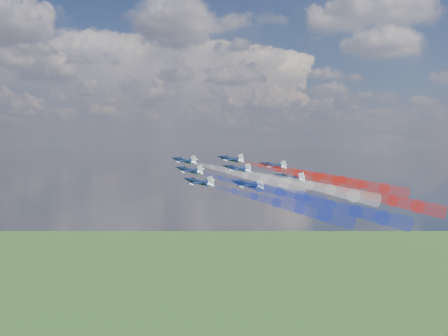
# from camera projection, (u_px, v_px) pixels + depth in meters

# --- Properties ---
(jet_lead) EXTENTS (16.84, 16.00, 6.29)m
(jet_lead) POSITION_uv_depth(u_px,v_px,m) (185.00, 161.00, 194.67)
(jet_lead) COLOR black
(trail_lead) EXTENTS (41.06, 27.11, 11.51)m
(trail_lead) POSITION_uv_depth(u_px,v_px,m) (246.00, 175.00, 177.68)
(trail_lead) COLOR white
(jet_inner_left) EXTENTS (16.84, 16.00, 6.29)m
(jet_inner_left) POSITION_uv_depth(u_px,v_px,m) (190.00, 170.00, 176.86)
(jet_inner_left) COLOR black
(trail_inner_left) EXTENTS (41.06, 27.11, 11.51)m
(trail_inner_left) POSITION_uv_depth(u_px,v_px,m) (258.00, 187.00, 159.87)
(trail_inner_left) COLOR #172CC5
(jet_inner_right) EXTENTS (16.84, 16.00, 6.29)m
(jet_inner_right) POSITION_uv_depth(u_px,v_px,m) (231.00, 159.00, 195.02)
(jet_inner_right) COLOR black
(trail_inner_right) EXTENTS (41.06, 27.11, 11.51)m
(trail_inner_right) POSITION_uv_depth(u_px,v_px,m) (297.00, 173.00, 178.03)
(trail_inner_right) COLOR red
(jet_outer_left) EXTENTS (16.84, 16.00, 6.29)m
(jet_outer_left) POSITION_uv_depth(u_px,v_px,m) (199.00, 182.00, 160.88)
(jet_outer_left) COLOR black
(trail_outer_left) EXTENTS (41.06, 27.11, 11.51)m
(trail_outer_left) POSITION_uv_depth(u_px,v_px,m) (277.00, 202.00, 143.89)
(trail_outer_left) COLOR #172CC5
(jet_center_third) EXTENTS (16.84, 16.00, 6.29)m
(jet_center_third) POSITION_uv_depth(u_px,v_px,m) (237.00, 169.00, 180.23)
(jet_center_third) COLOR black
(trail_center_third) EXTENTS (41.06, 27.11, 11.51)m
(trail_center_third) POSITION_uv_depth(u_px,v_px,m) (309.00, 185.00, 163.24)
(trail_center_third) COLOR white
(jet_outer_right) EXTENTS (16.84, 16.00, 6.29)m
(jet_outer_right) POSITION_uv_depth(u_px,v_px,m) (274.00, 166.00, 196.21)
(jet_outer_right) COLOR black
(trail_outer_right) EXTENTS (41.06, 27.11, 11.51)m
(trail_outer_right) POSITION_uv_depth(u_px,v_px,m) (342.00, 180.00, 179.22)
(trail_outer_right) COLOR red
(jet_rear_left) EXTENTS (16.84, 16.00, 6.29)m
(jet_rear_left) POSITION_uv_depth(u_px,v_px,m) (248.00, 185.00, 162.06)
(jet_rear_left) COLOR black
(trail_rear_left) EXTENTS (41.06, 27.11, 11.51)m
(trail_rear_left) POSITION_uv_depth(u_px,v_px,m) (330.00, 205.00, 145.06)
(trail_rear_left) COLOR #172CC5
(jet_rear_right) EXTENTS (16.84, 16.00, 6.29)m
(jet_rear_right) POSITION_uv_depth(u_px,v_px,m) (290.00, 178.00, 177.34)
(jet_rear_right) COLOR black
(trail_rear_right) EXTENTS (41.06, 27.11, 11.51)m
(trail_rear_right) POSITION_uv_depth(u_px,v_px,m) (369.00, 195.00, 160.35)
(trail_rear_right) COLOR red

